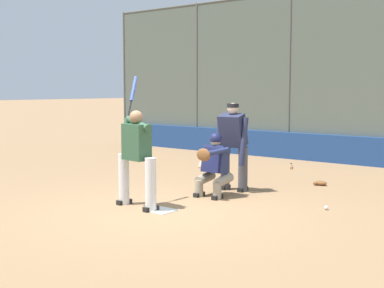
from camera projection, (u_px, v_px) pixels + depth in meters
ground_plane at (162, 211)px, 9.06m from camera, size 160.00×160.00×0.00m
home_plate_marker at (162, 210)px, 9.06m from camera, size 0.43×0.43×0.01m
backstop_fence at (346, 71)px, 14.57m from camera, size 17.52×0.08×4.88m
padding_wall at (343, 150)px, 14.72m from camera, size 17.10×0.18×0.78m
batter_at_plate at (137, 155)px, 9.23m from camera, size 1.02×0.74×2.29m
catcher_behind_plate at (213, 164)px, 10.20m from camera, size 0.65×0.76×1.22m
umpire_home at (233, 144)px, 10.76m from camera, size 0.72×0.47×1.78m
spare_bat_near_backstop at (291, 166)px, 13.99m from camera, size 0.44×0.74×0.07m
fielding_glove_on_dirt at (320, 183)px, 11.44m from camera, size 0.28×0.21×0.10m
baseball_loose at (326, 208)px, 9.12m from camera, size 0.07×0.07×0.07m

